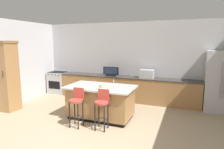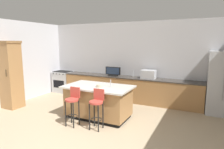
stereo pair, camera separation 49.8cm
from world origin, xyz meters
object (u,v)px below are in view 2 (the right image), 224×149
(kitchen_island, at_px, (98,101))
(bar_stool_right, at_px, (97,105))
(range_oven, at_px, (63,82))
(tv_monitor, at_px, (113,72))
(fruit_bowl, at_px, (101,86))
(cell_phone, at_px, (102,86))
(refrigerator, at_px, (224,83))
(microwave, at_px, (148,74))
(cabinet_tower, at_px, (10,74))
(bar_stool_left, at_px, (73,103))
(tv_remote, at_px, (104,85))

(kitchen_island, distance_m, bar_stool_right, 0.77)
(range_oven, relative_size, tv_monitor, 1.53)
(fruit_bowl, bearing_deg, cell_phone, 101.51)
(range_oven, bearing_deg, cell_phone, -32.90)
(cell_phone, bearing_deg, fruit_bowl, -98.83)
(refrigerator, height_order, bar_stool_right, refrigerator)
(refrigerator, bearing_deg, kitchen_island, -150.19)
(fruit_bowl, bearing_deg, microwave, 68.47)
(cabinet_tower, bearing_deg, bar_stool_right, -3.56)
(refrigerator, distance_m, range_oven, 6.11)
(kitchen_island, height_order, cabinet_tower, cabinet_tower)
(cabinet_tower, relative_size, bar_stool_right, 2.20)
(bar_stool_left, bearing_deg, cabinet_tower, 173.40)
(refrigerator, xyz_separation_m, bar_stool_left, (-3.56, -2.61, -0.35))
(microwave, distance_m, bar_stool_right, 2.69)
(fruit_bowl, bearing_deg, refrigerator, 31.93)
(kitchen_island, height_order, microwave, microwave)
(range_oven, height_order, tv_remote, tv_remote)
(cell_phone, bearing_deg, tv_monitor, 85.93)
(bar_stool_right, bearing_deg, fruit_bowl, 108.01)
(fruit_bowl, xyz_separation_m, cell_phone, (-0.01, 0.07, -0.03))
(cabinet_tower, bearing_deg, bar_stool_left, -6.15)
(refrigerator, height_order, tv_monitor, refrigerator)
(tv_monitor, distance_m, fruit_bowl, 2.03)
(refrigerator, bearing_deg, cabinet_tower, -159.74)
(kitchen_island, distance_m, microwave, 2.20)
(kitchen_island, relative_size, tv_monitor, 3.20)
(kitchen_island, xyz_separation_m, range_oven, (-2.86, 1.92, -0.02))
(kitchen_island, distance_m, fruit_bowl, 0.51)
(kitchen_island, bearing_deg, cabinet_tower, -171.32)
(microwave, height_order, tv_remote, microwave)
(kitchen_island, height_order, refrigerator, refrigerator)
(bar_stool_right, bearing_deg, cell_phone, 107.24)
(tv_monitor, bearing_deg, tv_remote, -72.90)
(tv_remote, bearing_deg, cell_phone, -101.78)
(cabinet_tower, xyz_separation_m, tv_monitor, (2.61, 2.33, -0.09))
(cabinet_tower, distance_m, cell_phone, 3.20)
(range_oven, distance_m, tv_monitor, 2.50)
(cabinet_tower, distance_m, bar_stool_left, 2.78)
(kitchen_island, bearing_deg, microwave, 64.31)
(kitchen_island, relative_size, bar_stool_left, 1.92)
(microwave, bearing_deg, tv_remote, -114.67)
(bar_stool_right, relative_size, tv_remote, 5.88)
(cabinet_tower, bearing_deg, fruit_bowl, 6.92)
(range_oven, xyz_separation_m, fruit_bowl, (2.99, -2.00, 0.51))
(kitchen_island, xyz_separation_m, cabinet_tower, (-3.04, -0.46, 0.67))
(cabinet_tower, bearing_deg, tv_monitor, 41.74)
(range_oven, distance_m, bar_stool_right, 4.12)
(cabinet_tower, bearing_deg, kitchen_island, 8.68)
(kitchen_island, distance_m, bar_stool_left, 0.83)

